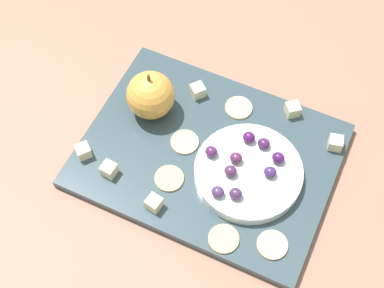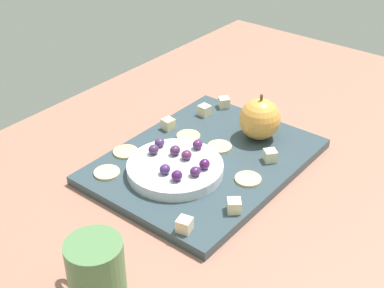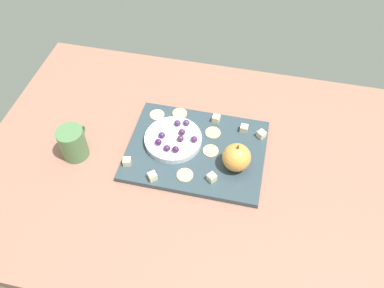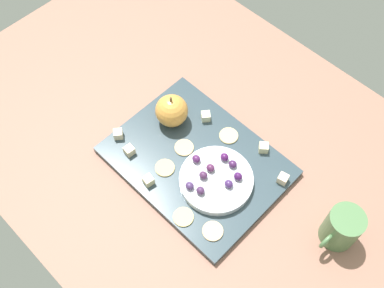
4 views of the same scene
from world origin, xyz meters
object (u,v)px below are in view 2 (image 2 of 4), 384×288
grape_0 (175,150)px  cheese_cube_5 (170,123)px  grape_5 (154,149)px  grape_1 (160,142)px  cheese_cube_4 (204,110)px  grape_2 (165,169)px  cracker_1 (248,179)px  apple_whole (258,119)px  grape_4 (198,172)px  cracker_4 (188,136)px  platter (205,161)px  serving_dish (175,168)px  cheese_cube_0 (270,156)px  cracker_3 (126,152)px  cheese_cube_3 (184,225)px  grape_6 (198,144)px  grape_3 (207,165)px  grape_7 (177,176)px  cheese_cube_2 (234,206)px  cracker_0 (107,173)px  cracker_2 (220,147)px  grape_8 (186,155)px  cheese_cube_1 (224,102)px  cup (96,272)px

grape_0 → cheese_cube_5: bearing=44.9°
grape_5 → grape_1: bearing=18.0°
cheese_cube_4 → cheese_cube_5: (-8.17, 2.08, 0.00)cm
grape_2 → cracker_1: bearing=-48.5°
apple_whole → grape_1: (-16.03, 10.01, -1.22)cm
cheese_cube_4 → grape_4: (-19.55, -13.55, 1.58)cm
cracker_4 → grape_4: grape_4 is taller
platter → serving_dish: size_ratio=2.35×
cheese_cube_0 → cracker_3: (-13.87, 21.41, -0.83)cm
apple_whole → grape_1: size_ratio=4.03×
grape_4 → serving_dish: bearing=84.6°
serving_dish → cheese_cube_4: size_ratio=7.88×
cheese_cube_3 → grape_6: (16.33, 10.37, 1.64)cm
cheese_cube_5 → grape_3: size_ratio=1.08×
grape_5 → grape_7: size_ratio=1.00×
platter → grape_2: grape_2 is taller
cracker_4 → grape_6: size_ratio=2.32×
serving_dish → cracker_4: 11.75cm
cheese_cube_2 → cracker_3: 24.47cm
platter → cracker_3: size_ratio=8.68×
cracker_0 → grape_5: bearing=-28.3°
grape_6 → cheese_cube_3: bearing=-147.6°
cheese_cube_2 → grape_7: (-1.17, 10.29, 1.68)cm
cracker_2 → grape_8: bearing=176.2°
grape_0 → grape_2: size_ratio=1.00×
apple_whole → cheese_cube_1: size_ratio=3.71×
cheese_cube_1 → platter: bearing=-154.1°
cracker_0 → grape_8: grape_8 is taller
cheese_cube_2 → grape_0: size_ratio=1.08×
cheese_cube_1 → grape_3: (-22.23, -12.43, 1.69)cm
cheese_cube_0 → grape_8: grape_8 is taller
cheese_cube_3 → grape_5: 18.50cm
cheese_cube_0 → grape_7: 18.08cm
cheese_cube_5 → cheese_cube_4: bearing=-14.3°
grape_3 → grape_5: bearing=100.4°
serving_dish → cheese_cube_1: size_ratio=7.88×
grape_8 → grape_7: bearing=-155.1°
grape_0 → cup: (-28.15, -10.78, 0.42)cm
cracker_1 → grape_3: grape_3 is taller
cheese_cube_5 → cracker_0: 18.28cm
cheese_cube_5 → grape_2: (-13.99, -10.98, 1.62)cm
cheese_cube_2 → cup: 24.32cm
cracker_3 → cracker_4: (11.08, -5.36, 0.00)cm
cheese_cube_4 → grape_0: grape_0 is taller
cheese_cube_0 → grape_7: size_ratio=1.08×
apple_whole → cheese_cube_5: apple_whole is taller
cracker_0 → grape_4: 15.76cm
grape_1 → cheese_cube_2: bearing=-103.8°
grape_1 → cracker_1: bearing=-78.4°
cracker_2 → grape_1: grape_1 is taller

